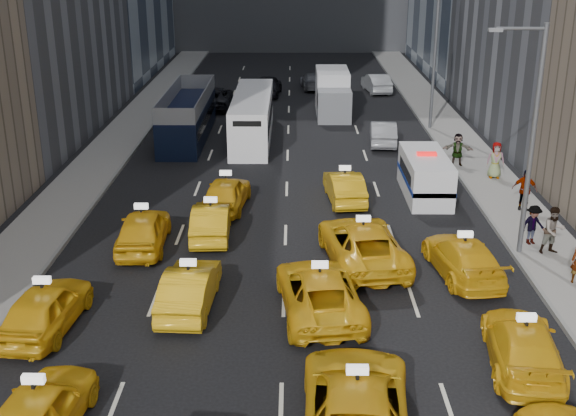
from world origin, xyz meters
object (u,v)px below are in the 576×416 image
object	(u,v)px
city_bus	(252,117)
box_truck	(333,93)
nypd_van	(425,176)
double_decker	(188,115)

from	to	relation	value
city_bus	box_truck	distance (m)	8.70
nypd_van	box_truck	xyz separation A→B (m)	(-3.60, 17.48, 0.49)
nypd_van	city_bus	xyz separation A→B (m)	(-8.94, 10.61, 0.38)
double_decker	box_truck	distance (m)	11.56
city_bus	box_truck	xyz separation A→B (m)	(5.34, 6.87, 0.11)
double_decker	city_bus	bearing A→B (deg)	2.45
double_decker	box_truck	world-z (taller)	double_decker
nypd_van	city_bus	world-z (taller)	city_bus
nypd_van	double_decker	xyz separation A→B (m)	(-12.99, 10.73, 0.51)
double_decker	city_bus	size ratio (longest dim) A/B	0.96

